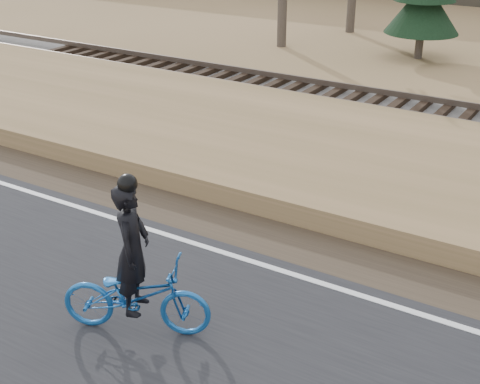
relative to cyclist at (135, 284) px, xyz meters
The scene contains 1 object.
cyclist is the anchor object (origin of this frame).
Camera 1 is at (0.45, -7.94, 5.67)m, focal length 50.00 mm.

